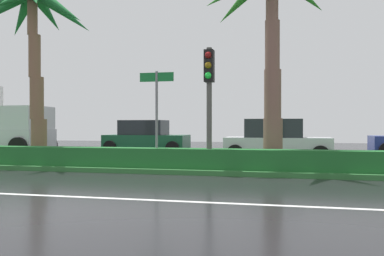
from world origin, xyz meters
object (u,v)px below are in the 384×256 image
at_px(palm_tree_centre_left, 274,4).
at_px(traffic_signal_median_right, 209,85).
at_px(car_in_traffic_leading, 146,137).
at_px(palm_tree_mid_left, 32,18).
at_px(car_in_traffic_second, 276,140).
at_px(street_name_sign, 157,106).

bearing_deg(palm_tree_centre_left, traffic_signal_median_right, -152.70).
bearing_deg(palm_tree_centre_left, car_in_traffic_leading, 133.10).
relative_size(palm_tree_mid_left, palm_tree_centre_left, 1.00).
relative_size(palm_tree_centre_left, car_in_traffic_second, 1.55).
bearing_deg(street_name_sign, car_in_traffic_second, 55.60).
bearing_deg(traffic_signal_median_right, car_in_traffic_leading, 120.80).
relative_size(palm_tree_mid_left, car_in_traffic_leading, 1.55).
relative_size(palm_tree_centre_left, street_name_sign, 2.22).
height_order(traffic_signal_median_right, street_name_sign, traffic_signal_median_right).
xyz_separation_m(palm_tree_mid_left, palm_tree_centre_left, (8.61, -0.14, -0.10)).
xyz_separation_m(traffic_signal_median_right, car_in_traffic_second, (1.84, 5.35, -1.83)).
relative_size(palm_tree_mid_left, traffic_signal_median_right, 1.84).
relative_size(traffic_signal_median_right, car_in_traffic_leading, 0.85).
distance_m(traffic_signal_median_right, street_name_sign, 1.81).
xyz_separation_m(palm_tree_centre_left, street_name_sign, (-3.58, -0.79, -3.15)).
xyz_separation_m(traffic_signal_median_right, street_name_sign, (-1.70, 0.18, -0.58)).
distance_m(traffic_signal_median_right, car_in_traffic_leading, 9.74).
height_order(palm_tree_centre_left, car_in_traffic_second, palm_tree_centre_left).
xyz_separation_m(palm_tree_centre_left, car_in_traffic_second, (-0.05, 4.37, -4.41)).
height_order(car_in_traffic_leading, car_in_traffic_second, same).
relative_size(car_in_traffic_leading, car_in_traffic_second, 1.00).
bearing_deg(palm_tree_mid_left, traffic_signal_median_right, -9.35).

